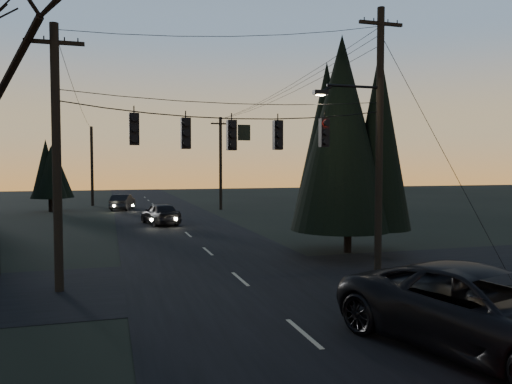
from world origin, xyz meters
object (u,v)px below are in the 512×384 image
object	(u,v)px
evergreen_right	(349,149)
suv_near	(484,312)
utility_pole_far_l	(93,206)
sedan_oncoming_a	(160,214)
utility_pole_far_r	(221,210)
utility_pole_left	(59,292)
utility_pole_right	(378,270)
sedan_oncoming_b	(123,202)

from	to	relation	value
evergreen_right	suv_near	distance (m)	13.23
utility_pole_far_l	sedan_oncoming_a	xyz separation A→B (m)	(4.96, -18.38, 0.75)
utility_pole_far_r	utility_pole_far_l	distance (m)	14.01
sedan_oncoming_a	evergreen_right	bearing A→B (deg)	105.78
evergreen_right	sedan_oncoming_a	world-z (taller)	evergreen_right
utility_pole_far_l	suv_near	distance (m)	45.25
utility_pole_left	utility_pole_far_r	xyz separation A→B (m)	(11.50, 28.00, 0.00)
utility_pole_right	utility_pole_far_r	world-z (taller)	utility_pole_right
evergreen_right	utility_pole_left	bearing A→B (deg)	-162.00
utility_pole_far_l	sedan_oncoming_a	world-z (taller)	utility_pole_far_l
utility_pole_right	suv_near	world-z (taller)	utility_pole_right
sedan_oncoming_b	utility_pole_far_r	bearing A→B (deg)	179.39
utility_pole_right	utility_pole_left	distance (m)	11.50
sedan_oncoming_b	utility_pole_far_l	bearing A→B (deg)	-49.98
utility_pole_left	sedan_oncoming_a	world-z (taller)	utility_pole_left
sedan_oncoming_a	sedan_oncoming_b	bearing A→B (deg)	-92.59
sedan_oncoming_b	evergreen_right	bearing A→B (deg)	123.73
utility_pole_far_l	suv_near	size ratio (longest dim) A/B	1.22
evergreen_right	suv_near	size ratio (longest dim) A/B	1.29
utility_pole_right	utility_pole_far_l	world-z (taller)	utility_pole_right
utility_pole_far_l	sedan_oncoming_a	bearing A→B (deg)	-74.90
suv_near	sedan_oncoming_b	distance (m)	39.09
utility_pole_left	utility_pole_right	bearing A→B (deg)	0.00
evergreen_right	suv_near	world-z (taller)	evergreen_right
utility_pole_far_l	utility_pole_left	bearing A→B (deg)	-90.00
utility_pole_right	sedan_oncoming_b	bearing A→B (deg)	106.04
utility_pole_left	evergreen_right	distance (m)	13.73
utility_pole_left	suv_near	size ratio (longest dim) A/B	1.30
utility_pole_right	evergreen_right	world-z (taller)	evergreen_right
utility_pole_left	sedan_oncoming_b	world-z (taller)	utility_pole_left
evergreen_right	sedan_oncoming_b	bearing A→B (deg)	109.74
utility_pole_right	utility_pole_far_l	distance (m)	37.79
utility_pole_left	utility_pole_far_r	bearing A→B (deg)	67.67
sedan_oncoming_a	sedan_oncoming_b	size ratio (longest dim) A/B	1.03
sedan_oncoming_a	utility_pole_right	bearing A→B (deg)	98.08
utility_pole_left	suv_near	bearing A→B (deg)	-42.03
evergreen_right	sedan_oncoming_b	xyz separation A→B (m)	(-9.43, 26.29, -4.10)
utility_pole_left	evergreen_right	bearing A→B (deg)	18.00
utility_pole_left	suv_near	xyz separation A→B (m)	(9.20, -8.29, 0.91)
sedan_oncoming_a	sedan_oncoming_b	distance (m)	12.83
suv_near	evergreen_right	bearing A→B (deg)	59.84
utility_pole_left	utility_pole_far_r	world-z (taller)	same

